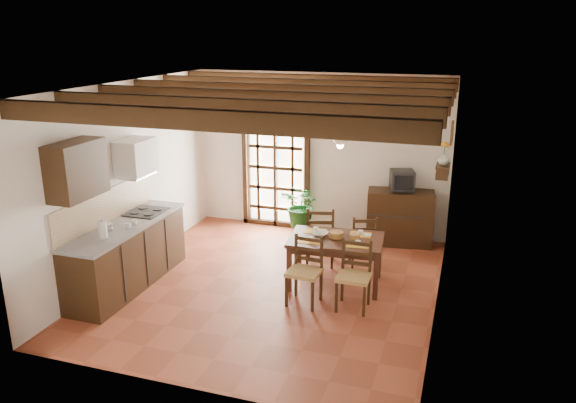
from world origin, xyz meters
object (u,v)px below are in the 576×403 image
at_px(dining_table, 336,244).
at_px(chair_near_right, 353,288).
at_px(chair_far_right, 363,251).
at_px(chair_far_left, 320,246).
at_px(sideboard, 400,217).
at_px(crt_tv, 402,180).
at_px(kitchen_counter, 127,254).
at_px(potted_plant, 302,205).
at_px(pendant_lamp, 340,140).
at_px(chair_near_left, 304,283).

bearing_deg(dining_table, chair_near_right, -63.82).
bearing_deg(chair_near_right, chair_far_right, 95.49).
height_order(chair_far_left, sideboard, chair_far_left).
bearing_deg(dining_table, crt_tv, 65.04).
xyz_separation_m(kitchen_counter, chair_near_right, (3.17, 0.31, -0.19)).
relative_size(potted_plant, pendant_lamp, 2.39).
relative_size(kitchen_counter, pendant_lamp, 2.66).
height_order(chair_far_left, potted_plant, potted_plant).
xyz_separation_m(chair_near_right, potted_plant, (-1.39, 2.32, 0.29)).
height_order(chair_near_left, sideboard, sideboard).
distance_m(chair_near_left, potted_plant, 2.51).
xyz_separation_m(kitchen_counter, sideboard, (3.44, 2.83, -0.01)).
xyz_separation_m(dining_table, chair_far_right, (0.26, 0.69, -0.34)).
height_order(dining_table, potted_plant, potted_plant).
distance_m(dining_table, potted_plant, 1.97).
bearing_deg(chair_near_left, sideboard, 74.65).
bearing_deg(chair_far_right, sideboard, -127.89).
bearing_deg(kitchen_counter, chair_far_right, 28.18).
distance_m(chair_near_right, crt_tv, 2.66).
distance_m(dining_table, chair_far_left, 0.80).
bearing_deg(potted_plant, pendant_lamp, -57.98).
distance_m(kitchen_counter, chair_far_left, 2.87).
bearing_deg(potted_plant, kitchen_counter, -124.18).
bearing_deg(chair_far_left, chair_near_left, 83.80).
xyz_separation_m(chair_near_left, pendant_lamp, (0.25, 0.79, 1.79)).
xyz_separation_m(chair_far_left, chair_far_right, (0.65, 0.07, -0.03)).
xyz_separation_m(chair_near_left, potted_plant, (-0.74, 2.39, 0.28)).
bearing_deg(chair_far_right, chair_near_right, 76.12).
distance_m(kitchen_counter, potted_plant, 3.18).
bearing_deg(chair_far_right, kitchen_counter, 8.62).
relative_size(chair_near_left, potted_plant, 0.45).
xyz_separation_m(chair_far_right, pendant_lamp, (-0.26, -0.59, 1.81)).
bearing_deg(chair_near_left, chair_far_right, 73.73).
bearing_deg(chair_near_left, chair_near_right, 9.83).
distance_m(sideboard, pendant_lamp, 2.50).
distance_m(dining_table, chair_near_left, 0.81).
bearing_deg(pendant_lamp, dining_table, -90.00).
bearing_deg(chair_far_right, chair_far_left, -13.66).
relative_size(sideboard, crt_tv, 2.37).
bearing_deg(pendant_lamp, crt_tv, 69.81).
height_order(chair_near_right, potted_plant, potted_plant).
distance_m(chair_far_left, sideboard, 1.65).
bearing_deg(kitchen_counter, chair_far_left, 33.12).
relative_size(kitchen_counter, chair_far_left, 2.37).
xyz_separation_m(chair_far_right, sideboard, (0.40, 1.20, 0.19)).
distance_m(chair_far_left, crt_tv, 1.83).
height_order(dining_table, sideboard, sideboard).
bearing_deg(pendant_lamp, chair_near_right, -61.73).
height_order(chair_far_right, sideboard, sideboard).
bearing_deg(crt_tv, kitchen_counter, -156.90).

